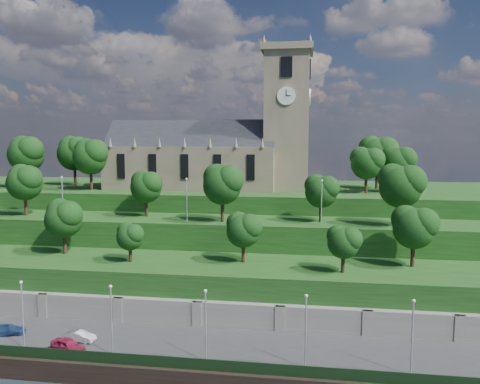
% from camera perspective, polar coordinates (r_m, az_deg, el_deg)
% --- Properties ---
extents(promenade, '(160.00, 12.00, 2.00)m').
position_cam_1_polar(promenade, '(56.23, -11.77, -18.36)').
color(promenade, '#2D2D30').
rests_on(promenade, ground).
extents(quay_wall, '(160.00, 0.50, 2.20)m').
position_cam_1_polar(quay_wall, '(51.14, -14.24, -20.97)').
color(quay_wall, black).
rests_on(quay_wall, ground).
extents(fence, '(160.00, 0.10, 1.20)m').
position_cam_1_polar(fence, '(51.01, -14.00, -19.15)').
color(fence, black).
rests_on(fence, promenade).
extents(retaining_wall, '(160.00, 2.10, 5.00)m').
position_cam_1_polar(retaining_wall, '(60.83, -9.82, -14.81)').
color(retaining_wall, slate).
rests_on(retaining_wall, ground).
extents(embankment_lower, '(160.00, 12.00, 8.00)m').
position_cam_1_polar(embankment_lower, '(65.74, -8.18, -11.74)').
color(embankment_lower, '#183F15').
rests_on(embankment_lower, ground).
extents(embankment_upper, '(160.00, 10.00, 12.00)m').
position_cam_1_polar(embankment_upper, '(75.36, -5.83, -7.74)').
color(embankment_upper, '#183F15').
rests_on(embankment_upper, ground).
extents(hilltop, '(160.00, 32.00, 15.00)m').
position_cam_1_polar(hilltop, '(95.08, -2.76, -3.79)').
color(hilltop, '#183F15').
rests_on(hilltop, ground).
extents(church, '(38.60, 12.35, 27.60)m').
position_cam_1_polar(church, '(89.47, -2.81, 5.24)').
color(church, '#70624E').
rests_on(church, hilltop).
extents(trees_lower, '(66.60, 8.91, 7.96)m').
position_cam_1_polar(trees_lower, '(63.34, -5.71, -4.12)').
color(trees_lower, black).
rests_on(trees_lower, embankment_lower).
extents(trees_upper, '(65.13, 8.51, 9.00)m').
position_cam_1_polar(trees_upper, '(71.24, -2.19, 1.00)').
color(trees_upper, black).
rests_on(trees_upper, embankment_upper).
extents(trees_hilltop, '(76.57, 16.59, 10.13)m').
position_cam_1_polar(trees_hilltop, '(89.34, -6.09, 4.58)').
color(trees_hilltop, black).
rests_on(trees_hilltop, hilltop).
extents(lamp_posts_promenade, '(60.36, 0.36, 7.57)m').
position_cam_1_polar(lamp_posts_promenade, '(51.87, -15.41, -14.20)').
color(lamp_posts_promenade, '#B2B2B7').
rests_on(lamp_posts_promenade, promenade).
extents(lamp_posts_upper, '(40.36, 0.36, 6.69)m').
position_cam_1_polar(lamp_posts_upper, '(70.66, -6.51, -0.50)').
color(lamp_posts_upper, '#B2B2B7').
rests_on(lamp_posts_upper, embankment_upper).
extents(car_left, '(4.40, 2.94, 1.39)m').
position_cam_1_polar(car_left, '(55.36, -20.23, -17.13)').
color(car_left, maroon).
rests_on(car_left, promenade).
extents(car_middle, '(3.61, 1.61, 1.15)m').
position_cam_1_polar(car_middle, '(57.50, -18.92, -16.30)').
color(car_middle, '#A6A7AB').
rests_on(car_middle, promenade).
extents(car_right, '(4.25, 2.80, 1.14)m').
position_cam_1_polar(car_right, '(62.38, -26.45, -14.80)').
color(car_right, navy).
rests_on(car_right, promenade).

